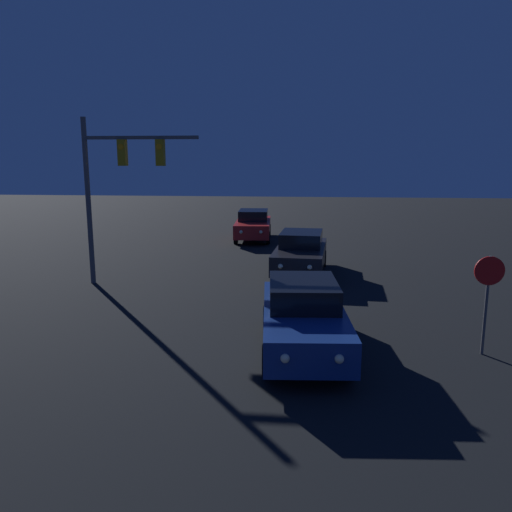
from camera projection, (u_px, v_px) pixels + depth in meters
The scene contains 5 objects.
car_near at pixel (303, 316), 11.80m from camera, with size 2.19×4.95×1.65m.
car_mid at pixel (301, 253), 19.73m from camera, with size 2.21×4.96×1.65m.
car_far at pixel (253, 225), 27.99m from camera, with size 2.10×4.93×1.65m.
traffic_signal_mast at pixel (115, 175), 17.51m from camera, with size 4.14×0.30×5.92m.
stop_sign at pixel (488, 287), 11.35m from camera, with size 0.67×0.07×2.34m.
Camera 1 is at (1.35, 0.29, 4.51)m, focal length 35.00 mm.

